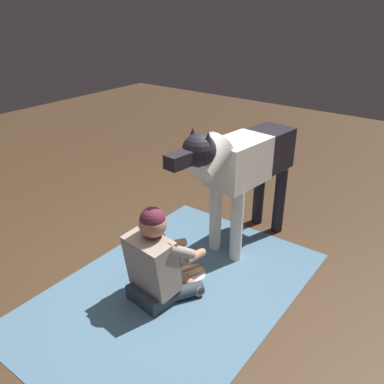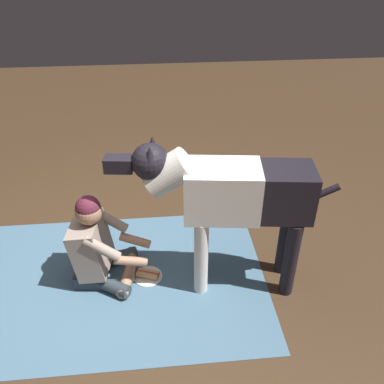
{
  "view_description": "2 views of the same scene",
  "coord_description": "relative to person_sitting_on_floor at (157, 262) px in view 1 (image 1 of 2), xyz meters",
  "views": [
    {
      "loc": [
        2.0,
        1.69,
        2.19
      ],
      "look_at": [
        -0.44,
        -0.13,
        0.71
      ],
      "focal_mm": 37.64,
      "sensor_mm": 36.0,
      "label": 1
    },
    {
      "loc": [
        -0.43,
        2.48,
        2.51
      ],
      "look_at": [
        -0.69,
        -0.22,
        0.72
      ],
      "focal_mm": 37.78,
      "sensor_mm": 36.0,
      "label": 2
    }
  ],
  "objects": [
    {
      "name": "person_sitting_on_floor",
      "position": [
        0.0,
        0.0,
        0.0
      ],
      "size": [
        0.66,
        0.57,
        0.82
      ],
      "color": "#323C45",
      "rests_on": "ground"
    },
    {
      "name": "large_dog",
      "position": [
        -1.04,
        0.13,
        0.51
      ],
      "size": [
        1.69,
        0.46,
        1.29
      ],
      "color": "white",
      "rests_on": "ground"
    },
    {
      "name": "area_rug",
      "position": [
        -0.12,
        0.06,
        -0.33
      ],
      "size": [
        2.51,
        1.7,
        0.01
      ],
      "primitive_type": "cube",
      "color": "slate",
      "rests_on": "ground"
    },
    {
      "name": "ground_plane",
      "position": [
        -0.1,
        0.07,
        -0.33
      ],
      "size": [
        12.85,
        12.85,
        0.0
      ],
      "primitive_type": "plane",
      "color": "#422E1D"
    },
    {
      "name": "hot_dog_on_plate",
      "position": [
        -0.39,
        0.05,
        -0.31
      ],
      "size": [
        0.24,
        0.24,
        0.06
      ],
      "color": "white",
      "rests_on": "ground"
    }
  ]
}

